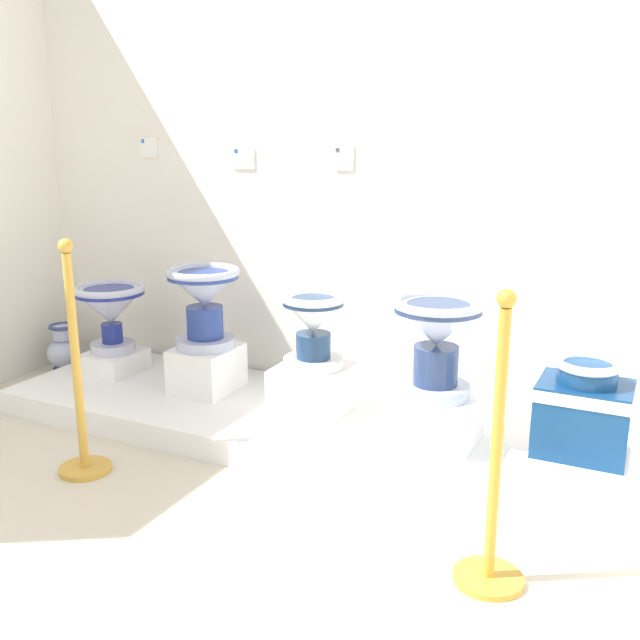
# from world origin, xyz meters

# --- Properties ---
(ground_plane) EXTENTS (6.13, 5.49, 0.02)m
(ground_plane) POSITION_xyz_m (2.06, 0.75, -0.01)
(ground_plane) COLOR beige
(wall_back) EXTENTS (4.33, 0.06, 2.83)m
(wall_back) POSITION_xyz_m (2.06, 2.72, 1.42)
(wall_back) COLOR white
(wall_back) RESTS_ON ground_plane
(display_platform) EXTENTS (3.33, 0.95, 0.12)m
(display_platform) POSITION_xyz_m (2.06, 2.20, 0.06)
(display_platform) COLOR white
(display_platform) RESTS_ON ground_plane
(plinth_block_squat_floral) EXTENTS (0.29, 0.32, 0.12)m
(plinth_block_squat_floral) POSITION_xyz_m (0.74, 2.28, 0.19)
(plinth_block_squat_floral) COLOR white
(plinth_block_squat_floral) RESTS_ON display_platform
(antique_toilet_squat_floral) EXTENTS (0.41, 0.41, 0.40)m
(antique_toilet_squat_floral) POSITION_xyz_m (0.74, 2.28, 0.52)
(antique_toilet_squat_floral) COLOR silver
(antique_toilet_squat_floral) RESTS_ON plinth_block_squat_floral
(plinth_block_broad_patterned) EXTENTS (0.31, 0.35, 0.24)m
(plinth_block_broad_patterned) POSITION_xyz_m (1.42, 2.26, 0.25)
(plinth_block_broad_patterned) COLOR white
(plinth_block_broad_patterned) RESTS_ON display_platform
(antique_toilet_broad_patterned) EXTENTS (0.39, 0.39, 0.43)m
(antique_toilet_broad_patterned) POSITION_xyz_m (1.42, 2.26, 0.65)
(antique_toilet_broad_patterned) COLOR #AEB6D4
(antique_toilet_broad_patterned) RESTS_ON plinth_block_broad_patterned
(plinth_block_leftmost) EXTENTS (0.36, 0.36, 0.23)m
(plinth_block_leftmost) POSITION_xyz_m (2.07, 2.26, 0.24)
(plinth_block_leftmost) COLOR white
(plinth_block_leftmost) RESTS_ON display_platform
(antique_toilet_leftmost) EXTENTS (0.32, 0.32, 0.37)m
(antique_toilet_leftmost) POSITION_xyz_m (2.07, 2.26, 0.59)
(antique_toilet_leftmost) COLOR white
(antique_toilet_leftmost) RESTS_ON plinth_block_leftmost
(plinth_block_tall_cobalt) EXTENTS (0.39, 0.34, 0.22)m
(plinth_block_tall_cobalt) POSITION_xyz_m (2.73, 2.16, 0.23)
(plinth_block_tall_cobalt) COLOR white
(plinth_block_tall_cobalt) RESTS_ON display_platform
(antique_toilet_tall_cobalt) EXTENTS (0.40, 0.40, 0.45)m
(antique_toilet_tall_cobalt) POSITION_xyz_m (2.73, 2.16, 0.64)
(antique_toilet_tall_cobalt) COLOR #ADBCE1
(antique_toilet_tall_cobalt) RESTS_ON plinth_block_tall_cobalt
(plinth_block_pale_glazed) EXTENTS (0.39, 0.38, 0.07)m
(plinth_block_pale_glazed) POSITION_xyz_m (3.37, 2.15, 0.16)
(plinth_block_pale_glazed) COLOR white
(plinth_block_pale_glazed) RESTS_ON display_platform
(antique_toilet_pale_glazed) EXTENTS (0.37, 0.30, 0.41)m
(antique_toilet_pale_glazed) POSITION_xyz_m (3.37, 2.15, 0.40)
(antique_toilet_pale_glazed) COLOR navy
(antique_toilet_pale_glazed) RESTS_ON plinth_block_pale_glazed
(info_placard_first) EXTENTS (0.12, 0.01, 0.12)m
(info_placard_first) POSITION_xyz_m (0.76, 2.69, 1.41)
(info_placard_first) COLOR white
(info_placard_second) EXTENTS (0.14, 0.01, 0.12)m
(info_placard_second) POSITION_xyz_m (1.42, 2.69, 1.36)
(info_placard_second) COLOR white
(info_placard_third) EXTENTS (0.11, 0.01, 0.13)m
(info_placard_third) POSITION_xyz_m (2.03, 2.69, 1.37)
(info_placard_third) COLOR white
(decorative_vase_spare) EXTENTS (0.22, 0.22, 0.31)m
(decorative_vase_spare) POSITION_xyz_m (0.20, 2.42, 0.14)
(decorative_vase_spare) COLOR navy
(decorative_vase_spare) RESTS_ON ground_plane
(stanchion_post_near_left) EXTENTS (0.23, 0.23, 1.07)m
(stanchion_post_near_left) POSITION_xyz_m (1.34, 1.41, 0.35)
(stanchion_post_near_left) COLOR gold
(stanchion_post_near_left) RESTS_ON ground_plane
(stanchion_post_near_right) EXTENTS (0.24, 0.24, 1.03)m
(stanchion_post_near_right) POSITION_xyz_m (3.18, 1.38, 0.32)
(stanchion_post_near_right) COLOR gold
(stanchion_post_near_right) RESTS_ON ground_plane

